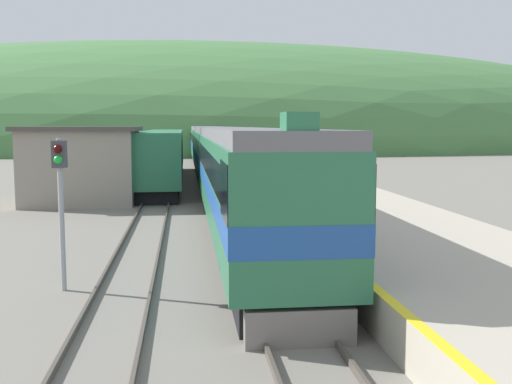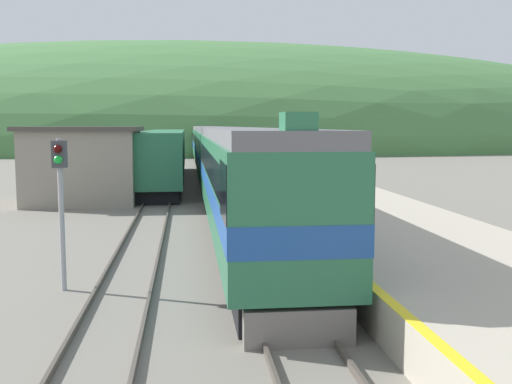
{
  "view_description": "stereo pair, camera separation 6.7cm",
  "coord_description": "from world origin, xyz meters",
  "px_view_note": "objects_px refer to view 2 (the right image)",
  "views": [
    {
      "loc": [
        -2.23,
        3.68,
        4.38
      ],
      "look_at": [
        -0.26,
        20.27,
        2.51
      ],
      "focal_mm": 42.0,
      "sensor_mm": 36.0,
      "label": 1
    },
    {
      "loc": [
        -2.17,
        3.67,
        4.38
      ],
      "look_at": [
        -0.26,
        20.27,
        2.51
      ],
      "focal_mm": 42.0,
      "sensor_mm": 36.0,
      "label": 2
    }
  ],
  "objects_px": {
    "express_train_lead_car": "(247,181)",
    "carriage_third": "(208,145)",
    "carriage_second": "(217,154)",
    "signal_post_siding": "(60,183)",
    "carriage_fourth": "(203,140)",
    "siding_train": "(165,156)"
  },
  "relations": [
    {
      "from": "carriage_third",
      "to": "signal_post_siding",
      "type": "height_order",
      "value": "carriage_third"
    },
    {
      "from": "carriage_fourth",
      "to": "siding_train",
      "type": "bearing_deg",
      "value": -95.77
    },
    {
      "from": "express_train_lead_car",
      "to": "carriage_third",
      "type": "xyz_separation_m",
      "value": [
        0.0,
        42.7,
        -0.01
      ]
    },
    {
      "from": "carriage_third",
      "to": "carriage_fourth",
      "type": "xyz_separation_m",
      "value": [
        0.0,
        20.76,
        0.0
      ]
    },
    {
      "from": "carriage_second",
      "to": "siding_train",
      "type": "distance_m",
      "value": 5.02
    },
    {
      "from": "express_train_lead_car",
      "to": "carriage_fourth",
      "type": "xyz_separation_m",
      "value": [
        0.0,
        63.45,
        -0.01
      ]
    },
    {
      "from": "carriage_third",
      "to": "carriage_fourth",
      "type": "height_order",
      "value": "same"
    },
    {
      "from": "express_train_lead_car",
      "to": "carriage_third",
      "type": "relative_size",
      "value": 1.1
    },
    {
      "from": "carriage_second",
      "to": "carriage_third",
      "type": "height_order",
      "value": "same"
    },
    {
      "from": "express_train_lead_car",
      "to": "signal_post_siding",
      "type": "xyz_separation_m",
      "value": [
        -5.48,
        -5.76,
        0.56
      ]
    },
    {
      "from": "express_train_lead_car",
      "to": "carriage_fourth",
      "type": "height_order",
      "value": "express_train_lead_car"
    },
    {
      "from": "carriage_third",
      "to": "siding_train",
      "type": "distance_m",
      "value": 18.01
    },
    {
      "from": "carriage_second",
      "to": "signal_post_siding",
      "type": "xyz_separation_m",
      "value": [
        -5.48,
        -27.71,
        0.57
      ]
    },
    {
      "from": "carriage_third",
      "to": "siding_train",
      "type": "bearing_deg",
      "value": -102.43
    },
    {
      "from": "carriage_fourth",
      "to": "signal_post_siding",
      "type": "bearing_deg",
      "value": -94.53
    },
    {
      "from": "express_train_lead_car",
      "to": "siding_train",
      "type": "bearing_deg",
      "value": 98.78
    },
    {
      "from": "express_train_lead_car",
      "to": "siding_train",
      "type": "height_order",
      "value": "express_train_lead_car"
    },
    {
      "from": "express_train_lead_car",
      "to": "carriage_second",
      "type": "distance_m",
      "value": 21.94
    },
    {
      "from": "carriage_second",
      "to": "signal_post_siding",
      "type": "height_order",
      "value": "carriage_second"
    },
    {
      "from": "carriage_fourth",
      "to": "siding_train",
      "type": "distance_m",
      "value": 38.54
    },
    {
      "from": "carriage_third",
      "to": "siding_train",
      "type": "xyz_separation_m",
      "value": [
        -3.88,
        -17.59,
        -0.28
      ]
    },
    {
      "from": "carriage_second",
      "to": "signal_post_siding",
      "type": "bearing_deg",
      "value": -101.19
    }
  ]
}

